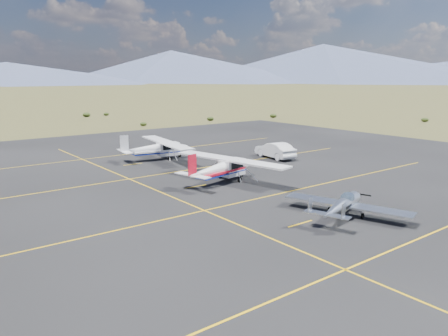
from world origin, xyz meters
name	(u,v)px	position (x,y,z in m)	size (l,w,h in m)	color
ground	(292,202)	(0.00, 0.00, 0.00)	(1600.00, 1600.00, 0.00)	#383D1C
apron	(230,182)	(0.00, 7.00, 0.00)	(72.00, 72.00, 0.02)	black
aircraft_low_wing	(344,204)	(-0.03, -4.27, 0.83)	(5.87, 7.96, 1.74)	silver
aircraft_cessna	(222,168)	(-0.56, 7.31, 1.24)	(6.96, 11.01, 2.78)	white
aircraft_plain	(156,148)	(0.01, 19.17, 1.22)	(6.57, 10.87, 2.74)	white
sedan	(275,150)	(10.35, 12.47, 0.84)	(1.76, 5.06, 1.67)	silver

